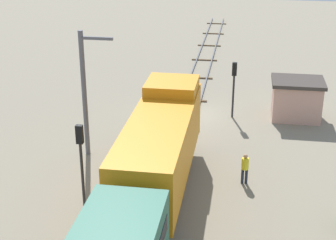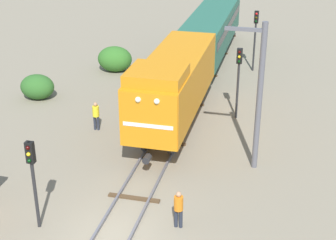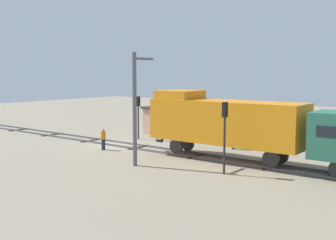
% 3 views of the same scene
% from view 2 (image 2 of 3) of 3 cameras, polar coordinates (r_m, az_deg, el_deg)
% --- Properties ---
extents(ground_plane, '(101.63, 101.63, 0.00)m').
position_cam_2_polar(ground_plane, '(21.31, -6.09, -12.74)').
color(ground_plane, gray).
extents(railway_track, '(2.40, 67.75, 0.16)m').
position_cam_2_polar(railway_track, '(21.27, -6.09, -12.59)').
color(railway_track, '#595960').
rests_on(railway_track, ground).
extents(locomotive, '(2.90, 11.60, 4.60)m').
position_cam_2_polar(locomotive, '(28.99, 0.63, 4.24)').
color(locomotive, orange).
rests_on(locomotive, railway_track).
extents(passenger_car_leading, '(2.84, 14.00, 3.66)m').
position_cam_2_polar(passenger_car_leading, '(41.59, 4.87, 10.15)').
color(passenger_car_leading, '#26604C').
rests_on(passenger_car_leading, railway_track).
extents(traffic_signal_near, '(0.32, 0.34, 3.93)m').
position_cam_2_polar(traffic_signal_near, '(20.93, -14.82, -5.28)').
color(traffic_signal_near, '#262628').
rests_on(traffic_signal_near, ground).
extents(traffic_signal_mid, '(0.32, 0.34, 4.34)m').
position_cam_2_polar(traffic_signal_mid, '(30.39, 7.84, 5.46)').
color(traffic_signal_mid, '#262628').
rests_on(traffic_signal_mid, ground).
extents(traffic_signal_far, '(0.32, 0.34, 4.55)m').
position_cam_2_polar(traffic_signal_far, '(38.87, 9.67, 9.81)').
color(traffic_signal_far, '#262628').
rests_on(traffic_signal_far, ground).
extents(worker_near_track, '(0.38, 0.38, 1.70)m').
position_cam_2_polar(worker_near_track, '(21.16, 1.18, -9.57)').
color(worker_near_track, '#262B38').
rests_on(worker_near_track, ground).
extents(worker_by_signal, '(0.38, 0.38, 1.70)m').
position_cam_2_polar(worker_by_signal, '(29.56, -7.99, 0.68)').
color(worker_by_signal, '#262B38').
rests_on(worker_by_signal, ground).
extents(catenary_mast, '(1.94, 0.28, 7.37)m').
position_cam_2_polar(catenary_mast, '(24.57, 9.98, 2.87)').
color(catenary_mast, '#595960').
rests_on(catenary_mast, ground).
extents(bush_near, '(2.60, 2.13, 1.89)m').
position_cam_2_polar(bush_near, '(39.09, -5.91, 6.75)').
color(bush_near, '#326C26').
rests_on(bush_near, ground).
extents(bush_mid, '(2.25, 1.84, 1.64)m').
position_cam_2_polar(bush_mid, '(34.81, -14.28, 3.59)').
color(bush_mid, '#2E6126').
rests_on(bush_mid, ground).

